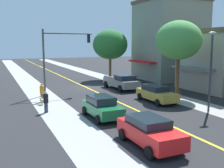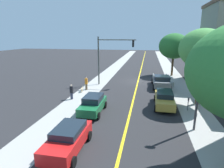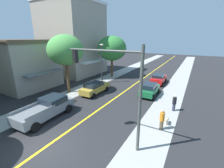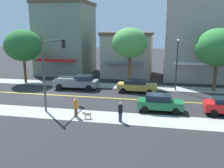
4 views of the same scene
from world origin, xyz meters
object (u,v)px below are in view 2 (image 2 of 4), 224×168
Objects in this scene: red_sedan_right_curb at (68,138)px; small_dog at (82,89)px; street_lamp at (200,80)px; gold_sedan_left_curb at (164,99)px; street_tree_left_near at (174,46)px; green_sedan_right_curb at (93,104)px; fire_hydrant at (173,85)px; pedestrian_black_shirt at (71,92)px; traffic_light_mast at (109,53)px; street_tree_right_corner at (203,49)px; parking_meter at (188,102)px; grey_pickup_truck at (161,81)px; pedestrian_orange_shirt at (86,83)px.

red_sedan_right_curb reaches higher than small_dog.
street_lamp is 5.87m from gold_sedan_left_curb.
street_tree_left_near is 21.46m from green_sedan_right_curb.
fire_hydrant is 13.88m from pedestrian_black_shirt.
street_lamp is (-9.03, 12.16, -0.69)m from traffic_light_mast.
street_tree_left_near is 14.79m from street_tree_right_corner.
fire_hydrant reaches higher than small_dog.
street_tree_right_corner is 5.98× the size of parking_meter.
red_sedan_right_curb is 5.17× the size of small_dog.
street_lamp reaches higher than small_dog.
street_tree_left_near is at bearing 121.31° from pedestrian_black_shirt.
green_sedan_right_curb is at bearing -177.82° from red_sedan_right_curb.
street_tree_left_near is 9.78m from fire_hydrant.
grey_pickup_truck reaches higher than green_sedan_right_curb.
gold_sedan_left_curb is at bearing 112.87° from green_sedan_right_curb.
parking_meter is at bearing 92.21° from fire_hydrant.
street_tree_right_corner is 6.43m from street_lamp.
pedestrian_black_shirt is at bearing -158.30° from red_sedan_right_curb.
pedestrian_black_shirt is (10.00, -0.31, 0.07)m from gold_sedan_left_curb.
traffic_light_mast is 3.95× the size of pedestrian_orange_shirt.
pedestrian_orange_shirt is at bearing -37.88° from street_lamp.
grey_pickup_truck is 10.86m from small_dog.
pedestrian_orange_shirt is at bearing 16.17° from fire_hydrant.
street_tree_left_near is at bearing -94.85° from fire_hydrant.
gold_sedan_left_curb is at bearing 67.96° from pedestrian_black_shirt.
pedestrian_black_shirt is at bearing -111.44° from traffic_light_mast.
street_tree_right_corner reaches higher than grey_pickup_truck.
green_sedan_right_curb is at bearing 64.32° from street_tree_left_near.
pedestrian_orange_shirt is (13.02, -2.94, -4.76)m from street_tree_right_corner.
traffic_light_mast is (9.29, -8.26, 3.73)m from parking_meter.
pedestrian_black_shirt is 2.04× the size of small_dog.
pedestrian_orange_shirt is (11.74, -5.03, 0.06)m from parking_meter.
fire_hydrant is at bearing -87.79° from parking_meter.
grey_pickup_truck is at bearing 105.10° from pedestrian_black_shirt.
street_tree_left_near reaches higher than street_lamp.
pedestrian_orange_shirt is (-0.39, -3.98, 0.02)m from pedestrian_black_shirt.
pedestrian_black_shirt is (2.83, 7.22, -3.70)m from traffic_light_mast.
gold_sedan_left_curb is 10.36m from small_dog.
traffic_light_mast is at bearing -53.41° from street_lamp.
street_tree_left_near is at bearing -91.36° from parking_meter.
street_tree_right_corner reaches higher than street_lamp.
small_dog is (12.37, 12.89, -4.79)m from street_tree_left_near.
gold_sedan_left_curb is at bearing -2.69° from grey_pickup_truck.
grey_pickup_truck is 12.42m from pedestrian_black_shirt.
parking_meter is 12.77m from pedestrian_orange_shirt.
gold_sedan_left_curb is (1.86, -4.64, -3.08)m from street_lamp.
grey_pickup_truck is (-6.71, -10.33, 0.09)m from green_sedan_right_curb.
street_tree_left_near is 1.58× the size of gold_sedan_left_curb.
street_tree_right_corner is 1.12× the size of traffic_light_mast.
parking_meter is 0.31× the size of green_sedan_right_curb.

